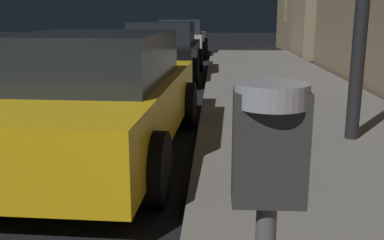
{
  "coord_description": "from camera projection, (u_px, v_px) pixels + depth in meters",
  "views": [
    {
      "loc": [
        4.23,
        -0.94,
        1.63
      ],
      "look_at": [
        4.07,
        1.98,
        0.93
      ],
      "focal_mm": 41.42,
      "sensor_mm": 36.0,
      "label": 1
    }
  ],
  "objects": [
    {
      "name": "parking_meter",
      "position": [
        267.0,
        200.0,
        1.18
      ],
      "size": [
        0.19,
        0.19,
        1.31
      ],
      "color": "#59595B",
      "rests_on": "sidewalk"
    },
    {
      "name": "car_yellow_cab",
      "position": [
        97.0,
        95.0,
        5.13
      ],
      "size": [
        2.18,
        4.55,
        1.43
      ],
      "color": "gold",
      "rests_on": "ground"
    },
    {
      "name": "car_black",
      "position": [
        163.0,
        51.0,
        11.51
      ],
      "size": [
        1.98,
        4.41,
        1.43
      ],
      "color": "black",
      "rests_on": "ground"
    },
    {
      "name": "car_silver",
      "position": [
        182.0,
        38.0,
        17.51
      ],
      "size": [
        2.01,
        4.1,
        1.43
      ],
      "color": "#B7B7BF",
      "rests_on": "ground"
    }
  ]
}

